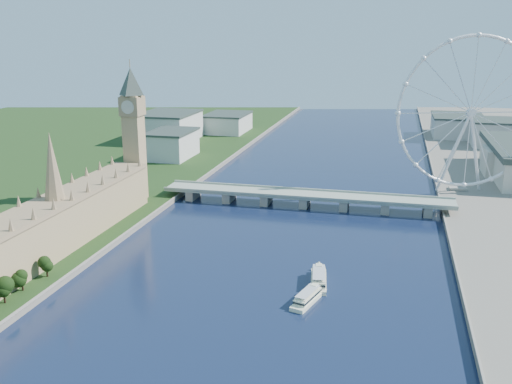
% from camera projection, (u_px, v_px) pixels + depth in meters
% --- Properties ---
extents(parliament_range, '(24.00, 200.00, 70.00)m').
position_uv_depth(parliament_range, '(58.00, 223.00, 337.89)').
color(parliament_range, tan).
rests_on(parliament_range, ground).
extents(big_ben, '(20.02, 20.02, 110.00)m').
position_uv_depth(big_ben, '(133.00, 117.00, 426.18)').
color(big_ben, tan).
rests_on(big_ben, ground).
extents(westminster_bridge, '(220.00, 22.00, 9.50)m').
position_uv_depth(westminster_bridge, '(305.00, 197.00, 433.60)').
color(westminster_bridge, gray).
rests_on(westminster_bridge, ground).
extents(london_eye, '(113.60, 39.12, 124.30)m').
position_uv_depth(london_eye, '(471.00, 113.00, 441.56)').
color(london_eye, silver).
rests_on(london_eye, ground).
extents(city_skyline, '(505.00, 280.00, 32.00)m').
position_uv_depth(city_skyline, '(373.00, 132.00, 665.43)').
color(city_skyline, beige).
rests_on(city_skyline, ground).
extents(tour_boat_near, '(15.24, 30.00, 6.42)m').
position_uv_depth(tour_boat_near, '(307.00, 302.00, 278.72)').
color(tour_boat_near, silver).
rests_on(tour_boat_near, ground).
extents(tour_boat_far, '(12.44, 33.33, 7.21)m').
position_uv_depth(tour_boat_far, '(319.00, 284.00, 299.35)').
color(tour_boat_far, beige).
rests_on(tour_boat_far, ground).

